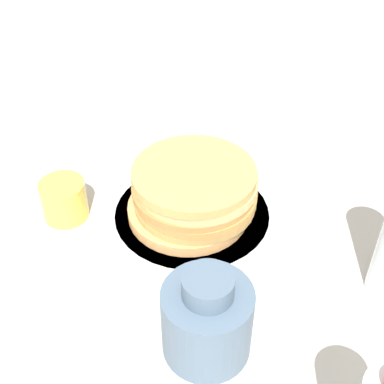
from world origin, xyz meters
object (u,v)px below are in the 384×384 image
at_px(juice_glass, 64,200).
at_px(cream_jug, 207,319).
at_px(plate, 192,215).
at_px(pancake_stack, 193,192).

bearing_deg(juice_glass, cream_jug, 159.63).
bearing_deg(cream_jug, plate, -57.98).
xyz_separation_m(plate, cream_jug, (-0.13, 0.20, 0.05)).
relative_size(plate, juice_glass, 3.73).
distance_m(pancake_stack, juice_glass, 0.20).
bearing_deg(cream_jug, juice_glass, -20.37).
relative_size(plate, cream_jug, 2.08).
bearing_deg(plate, cream_jug, 122.02).
bearing_deg(plate, pancake_stack, -125.45).
xyz_separation_m(pancake_stack, juice_glass, (0.18, 0.09, -0.02)).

